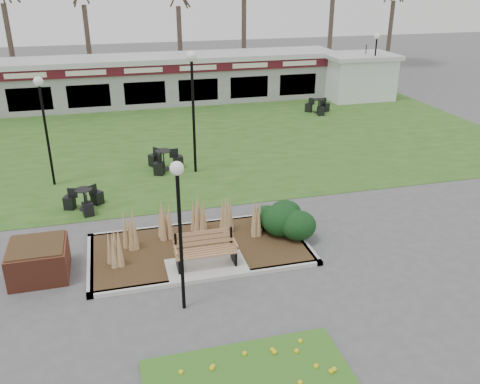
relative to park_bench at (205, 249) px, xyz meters
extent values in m
plane|color=#515154|center=(0.00, -0.25, -0.59)|extent=(100.00, 100.00, 0.00)
cube|color=#2A561B|center=(0.00, 11.75, -0.58)|extent=(34.00, 16.00, 0.02)
cube|color=#372B16|center=(0.00, 0.95, -0.53)|extent=(6.22, 3.22, 0.12)
cube|color=#B7B7B2|center=(0.00, -0.66, -0.53)|extent=(6.40, 0.18, 0.12)
cube|color=#B7B7B2|center=(0.00, 2.56, -0.53)|extent=(6.40, 0.18, 0.12)
cube|color=#B7B7B2|center=(-3.11, 0.95, -0.53)|extent=(0.18, 3.40, 0.12)
cube|color=#B7B7B2|center=(3.11, 0.95, -0.53)|extent=(0.18, 3.40, 0.12)
cube|color=#B7B7B2|center=(0.00, -0.10, -0.52)|extent=(2.20, 1.20, 0.13)
cone|color=#9D7B4E|center=(-1.90, 1.35, 0.11)|extent=(0.36, 0.36, 1.15)
cone|color=#9D7B4E|center=(-0.90, 1.75, 0.11)|extent=(0.36, 0.36, 1.15)
cone|color=#9D7B4E|center=(0.20, 1.95, 0.11)|extent=(0.36, 0.36, 1.15)
cone|color=#9D7B4E|center=(1.10, 1.75, 0.11)|extent=(0.36, 0.36, 1.15)
cone|color=#9D7B4E|center=(1.90, 1.35, 0.11)|extent=(0.36, 0.36, 1.15)
cone|color=#9D7B4E|center=(-2.40, 0.55, 0.11)|extent=(0.36, 0.36, 1.15)
ellipsoid|color=black|center=(2.60, 1.15, 0.00)|extent=(1.21, 1.10, 0.99)
ellipsoid|color=black|center=(3.00, 0.75, -0.04)|extent=(1.10, 1.00, 0.90)
ellipsoid|color=black|center=(2.90, 1.65, -0.06)|extent=(1.06, 0.96, 0.86)
ellipsoid|color=black|center=(2.30, 1.65, -0.11)|extent=(0.92, 0.84, 0.76)
cube|color=#9F6A48|center=(0.00, -0.10, -0.03)|extent=(1.70, 0.57, 0.04)
cube|color=#9F6A48|center=(0.00, 0.21, 0.25)|extent=(1.70, 0.13, 0.44)
cube|color=black|center=(-0.78, -0.10, -0.25)|extent=(0.06, 0.55, 0.42)
cube|color=black|center=(0.78, -0.10, -0.25)|extent=(0.06, 0.55, 0.42)
cube|color=black|center=(-0.78, 0.20, 0.22)|extent=(0.06, 0.06, 0.50)
cube|color=black|center=(0.78, 0.20, 0.22)|extent=(0.06, 0.06, 0.50)
cube|color=#9F6A48|center=(-0.82, -0.12, 0.15)|extent=(0.05, 0.50, 0.04)
cube|color=#9F6A48|center=(0.82, -0.12, 0.15)|extent=(0.05, 0.50, 0.04)
cube|color=brown|center=(-4.40, 0.75, -0.14)|extent=(1.50, 1.50, 0.90)
cube|color=#372B16|center=(-4.40, 0.75, 0.33)|extent=(1.40, 1.40, 0.06)
cube|color=gray|center=(0.00, 19.75, 0.71)|extent=(24.00, 3.00, 2.60)
cube|color=#4E101A|center=(0.00, 18.20, 1.76)|extent=(24.00, 0.18, 0.55)
cube|color=silver|center=(0.00, 19.75, 2.16)|extent=(24.60, 3.40, 0.30)
cube|color=silver|center=(0.00, 18.09, 1.76)|extent=(22.00, 0.02, 0.28)
cube|color=black|center=(0.00, 18.30, 0.41)|extent=(22.00, 0.10, 1.30)
cube|color=white|center=(13.50, 17.75, 0.71)|extent=(4.00, 3.00, 2.60)
cube|color=silver|center=(13.50, 17.75, 2.11)|extent=(4.40, 3.40, 0.25)
cylinder|color=#47382B|center=(-9.00, 27.75, 2.00)|extent=(0.36, 0.36, 5.17)
cylinder|color=#47382B|center=(-3.00, 27.75, 2.00)|extent=(0.36, 0.36, 5.17)
cylinder|color=#47382B|center=(3.00, 27.75, 2.00)|extent=(0.36, 0.36, 5.17)
cylinder|color=#47382B|center=(9.00, 27.75, 2.00)|extent=(0.36, 0.36, 5.17)
cylinder|color=#47382B|center=(15.00, 27.75, 2.00)|extent=(0.36, 0.36, 5.17)
cylinder|color=#47382B|center=(21.00, 27.75, 2.00)|extent=(0.36, 0.36, 5.17)
cylinder|color=black|center=(-0.88, -1.68, 1.17)|extent=(0.09, 0.09, 3.52)
sphere|color=white|center=(-0.88, -1.68, 3.07)|extent=(0.32, 0.32, 0.32)
cylinder|color=black|center=(1.03, 7.34, 1.65)|extent=(0.11, 0.11, 4.48)
sphere|color=white|center=(1.03, 7.34, 4.07)|extent=(0.40, 0.40, 0.40)
cylinder|color=black|center=(14.00, 16.75, 1.34)|extent=(0.10, 0.10, 3.85)
sphere|color=white|center=(14.00, 16.75, 3.41)|extent=(0.35, 0.35, 0.35)
cylinder|color=black|center=(-4.49, 7.37, 1.33)|extent=(0.10, 0.10, 3.84)
sphere|color=white|center=(-4.49, 7.37, 3.40)|extent=(0.35, 0.35, 0.35)
cylinder|color=black|center=(-3.29, 4.75, -0.55)|extent=(0.44, 0.44, 0.03)
cylinder|color=black|center=(-3.29, 4.75, -0.20)|extent=(0.05, 0.05, 0.71)
cylinder|color=black|center=(-3.29, 4.75, 0.17)|extent=(0.60, 0.60, 0.02)
cube|color=black|center=(-2.88, 5.11, -0.34)|extent=(0.48, 0.48, 0.46)
cube|color=black|center=(-3.81, 4.93, -0.34)|extent=(0.43, 0.43, 0.46)
cube|color=black|center=(-3.19, 4.22, -0.34)|extent=(0.40, 0.40, 0.46)
cylinder|color=black|center=(9.62, 14.89, -0.55)|extent=(0.46, 0.46, 0.03)
cylinder|color=black|center=(9.62, 14.89, -0.18)|extent=(0.05, 0.05, 0.76)
cylinder|color=black|center=(9.62, 14.89, 0.21)|extent=(0.63, 0.63, 0.03)
cube|color=black|center=(10.16, 15.09, -0.33)|extent=(0.46, 0.46, 0.49)
cube|color=black|center=(9.17, 15.25, -0.33)|extent=(0.50, 0.50, 0.49)
cube|color=black|center=(9.53, 14.31, -0.33)|extent=(0.41, 0.41, 0.49)
cylinder|color=black|center=(-0.19, 7.93, -0.55)|extent=(0.48, 0.48, 0.03)
cylinder|color=black|center=(-0.19, 7.93, -0.16)|extent=(0.05, 0.05, 0.79)
cylinder|color=black|center=(-0.19, 7.93, 0.24)|extent=(0.66, 0.66, 0.03)
cube|color=black|center=(0.41, 7.98, -0.32)|extent=(0.40, 0.40, 0.50)
cube|color=black|center=(-0.53, 8.42, -0.32)|extent=(0.52, 0.52, 0.50)
cube|color=black|center=(-0.44, 7.38, -0.32)|extent=(0.50, 0.50, 0.50)
cylinder|color=black|center=(13.89, 17.75, 0.51)|extent=(0.06, 0.06, 2.20)
imported|color=#2F51A6|center=(13.89, 17.75, 0.85)|extent=(2.35, 2.37, 1.66)
camera|label=1|loc=(-2.18, -11.97, 6.98)|focal=38.00mm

